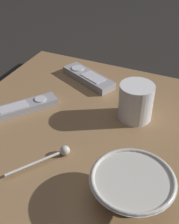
# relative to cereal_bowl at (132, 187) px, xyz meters

# --- Properties ---
(ground_plane) EXTENTS (6.00, 6.00, 0.00)m
(ground_plane) POSITION_rel_cereal_bowl_xyz_m (-0.20, 0.17, -0.09)
(ground_plane) COLOR black
(table) EXTENTS (0.62, 0.66, 0.05)m
(table) POSITION_rel_cereal_bowl_xyz_m (-0.20, 0.17, -0.06)
(table) COLOR #936D47
(table) RESTS_ON ground
(cereal_bowl) EXTENTS (0.16, 0.16, 0.06)m
(cereal_bowl) POSITION_rel_cereal_bowl_xyz_m (0.00, 0.00, 0.00)
(cereal_bowl) COLOR beige
(cereal_bowl) RESTS_ON table
(coffee_mug) EXTENTS (0.09, 0.09, 0.10)m
(coffee_mug) POSITION_rel_cereal_bowl_xyz_m (-0.07, 0.25, 0.01)
(coffee_mug) COLOR white
(coffee_mug) RESTS_ON table
(teaspoon) EXTENTS (0.09, 0.13, 0.02)m
(teaspoon) POSITION_rel_cereal_bowl_xyz_m (-0.18, 0.04, -0.02)
(teaspoon) COLOR silver
(teaspoon) RESTS_ON table
(tv_remote_near) EXTENTS (0.19, 0.13, 0.03)m
(tv_remote_near) POSITION_rel_cereal_bowl_xyz_m (-0.26, 0.37, -0.02)
(tv_remote_near) COLOR #9E9EA3
(tv_remote_near) RESTS_ON table
(tv_remote_far) EXTENTS (0.15, 0.18, 0.02)m
(tv_remote_far) POSITION_rel_cereal_bowl_xyz_m (-0.35, 0.16, -0.03)
(tv_remote_far) COLOR #9E9EA3
(tv_remote_far) RESTS_ON table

